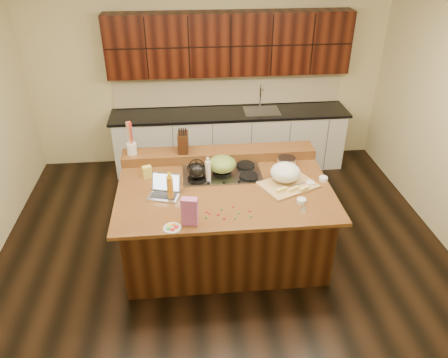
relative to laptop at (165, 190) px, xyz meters
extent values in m
cube|color=black|center=(0.66, 0.08, -0.99)|extent=(5.50, 5.00, 0.01)
cube|color=silver|center=(0.66, 0.08, 1.72)|extent=(5.50, 5.00, 0.01)
cube|color=beige|center=(0.66, 2.58, 0.37)|extent=(5.50, 0.01, 2.70)
cube|color=beige|center=(0.66, -2.43, 0.37)|extent=(5.50, 0.01, 2.70)
cube|color=black|center=(0.66, 0.08, -0.54)|extent=(2.22, 1.42, 0.88)
cube|color=black|center=(0.66, 0.08, -0.08)|extent=(2.40, 1.60, 0.04)
cube|color=black|center=(0.66, 0.78, 0.00)|extent=(2.40, 0.30, 0.12)
cube|color=gray|center=(0.66, 0.38, -0.06)|extent=(0.92, 0.52, 0.02)
cylinder|color=black|center=(0.36, 0.51, -0.03)|extent=(0.22, 0.22, 0.03)
cylinder|color=black|center=(0.96, 0.51, -0.03)|extent=(0.22, 0.22, 0.03)
cylinder|color=black|center=(0.36, 0.25, -0.03)|extent=(0.22, 0.22, 0.03)
cylinder|color=black|center=(0.96, 0.25, -0.03)|extent=(0.22, 0.22, 0.03)
cylinder|color=black|center=(0.66, 0.38, -0.03)|extent=(0.22, 0.22, 0.03)
cube|color=silver|center=(0.96, 2.25, -0.53)|extent=(3.60, 0.62, 0.90)
cube|color=black|center=(0.96, 2.25, -0.06)|extent=(3.70, 0.66, 0.04)
cube|color=gray|center=(1.46, 2.25, -0.05)|extent=(0.55, 0.42, 0.01)
cylinder|color=gray|center=(1.46, 2.43, 0.14)|extent=(0.02, 0.02, 0.36)
cube|color=black|center=(0.96, 2.40, 0.97)|extent=(3.60, 0.34, 0.90)
cube|color=beige|center=(0.96, 2.56, 0.22)|extent=(3.60, 0.03, 0.50)
ellipsoid|color=black|center=(0.36, 0.25, 0.07)|extent=(0.26, 0.26, 0.18)
ellipsoid|color=olive|center=(0.66, 0.38, 0.08)|extent=(0.37, 0.37, 0.18)
cube|color=#B7B7BC|center=(-0.01, -0.05, -0.05)|extent=(0.37, 0.30, 0.02)
cube|color=black|center=(-0.01, -0.05, -0.04)|extent=(0.30, 0.20, 0.00)
cube|color=#B7B7BC|center=(0.02, 0.06, 0.06)|extent=(0.33, 0.15, 0.21)
cube|color=silver|center=(0.01, 0.05, 0.06)|extent=(0.30, 0.13, 0.18)
cylinder|color=#C38022|center=(0.06, -0.10, 0.07)|extent=(0.09, 0.09, 0.27)
cylinder|color=silver|center=(0.49, 0.25, 0.06)|extent=(0.08, 0.08, 0.25)
cube|color=tan|center=(1.38, 0.04, -0.05)|extent=(0.71, 0.63, 0.03)
ellipsoid|color=white|center=(1.36, 0.12, 0.07)|extent=(0.34, 0.34, 0.21)
cube|color=#EDD872|center=(1.27, -0.10, -0.02)|extent=(0.13, 0.03, 0.03)
cube|color=#EDD872|center=(1.40, -0.10, -0.02)|extent=(0.13, 0.03, 0.03)
cube|color=#EDD872|center=(1.53, -0.10, -0.02)|extent=(0.13, 0.03, 0.03)
cylinder|color=gray|center=(1.51, 0.02, -0.03)|extent=(0.23, 0.09, 0.01)
cylinder|color=white|center=(1.45, -0.31, -0.04)|extent=(0.12, 0.12, 0.04)
cylinder|color=white|center=(1.81, 0.12, -0.04)|extent=(0.10, 0.10, 0.04)
cylinder|color=white|center=(1.63, 0.03, -0.04)|extent=(0.13, 0.13, 0.04)
cylinder|color=#996B3F|center=(1.46, 0.51, -0.02)|extent=(0.32, 0.32, 0.09)
cone|color=silver|center=(1.43, -0.45, -0.03)|extent=(0.09, 0.09, 0.07)
cube|color=#BC589C|center=(0.26, -0.57, 0.09)|extent=(0.17, 0.11, 0.29)
cylinder|color=white|center=(0.08, -0.63, -0.05)|extent=(0.18, 0.18, 0.01)
cube|color=#E3CF50|center=(-0.21, 0.39, 0.01)|extent=(0.12, 0.10, 0.14)
cylinder|color=white|center=(-0.41, 0.78, 0.13)|extent=(0.12, 0.12, 0.14)
cube|color=black|center=(0.22, 0.78, 0.18)|extent=(0.14, 0.21, 0.25)
ellipsoid|color=red|center=(0.54, -0.46, -0.05)|extent=(0.02, 0.02, 0.02)
ellipsoid|color=#198C26|center=(0.59, -0.36, -0.05)|extent=(0.02, 0.02, 0.02)
ellipsoid|color=red|center=(0.46, -0.43, -0.05)|extent=(0.02, 0.02, 0.02)
ellipsoid|color=#198C26|center=(0.87, -0.52, -0.05)|extent=(0.02, 0.02, 0.02)
ellipsoid|color=red|center=(0.87, -0.42, -0.05)|extent=(0.02, 0.02, 0.02)
ellipsoid|color=#198C26|center=(0.42, -0.50, -0.05)|extent=(0.02, 0.02, 0.02)
ellipsoid|color=red|center=(0.71, -0.33, -0.05)|extent=(0.02, 0.02, 0.02)
ellipsoid|color=#198C26|center=(0.76, -0.45, -0.05)|extent=(0.02, 0.02, 0.02)
ellipsoid|color=red|center=(0.43, -0.40, -0.05)|extent=(0.02, 0.02, 0.02)
ellipsoid|color=#198C26|center=(0.71, -0.53, -0.05)|extent=(0.02, 0.02, 0.02)
ellipsoid|color=red|center=(0.60, -0.53, -0.05)|extent=(0.02, 0.02, 0.02)
camera|label=1|loc=(0.25, -4.07, 2.53)|focal=35.00mm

